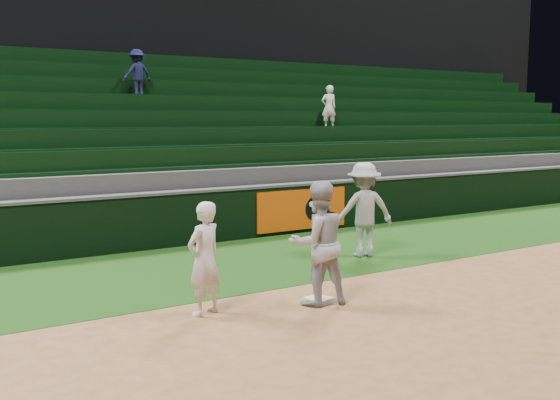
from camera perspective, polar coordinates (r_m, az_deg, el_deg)
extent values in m
plane|color=brown|center=(10.00, 3.69, -9.14)|extent=(70.00, 70.00, 0.00)
cube|color=#12350D|center=(12.49, -4.34, -5.76)|extent=(36.00, 4.20, 0.01)
cube|color=black|center=(26.05, -19.71, 13.97)|extent=(40.00, 12.00, 12.00)
cube|color=silver|center=(9.87, 3.54, -9.13)|extent=(0.44, 0.44, 0.08)
imported|color=silver|center=(9.15, -6.94, -5.33)|extent=(0.72, 0.60, 1.67)
imported|color=#A0A2AA|center=(9.58, 3.49, -3.97)|extent=(1.04, 0.87, 1.92)
imported|color=#989CA5|center=(13.00, 7.67, -0.88)|extent=(1.43, 1.08, 1.95)
cube|color=black|center=(14.33, -8.41, -1.68)|extent=(36.00, 0.35, 1.20)
cube|color=#D84C0A|center=(15.58, 2.05, -0.87)|extent=(2.60, 0.05, 1.00)
cylinder|color=black|center=(15.78, 3.32, -0.77)|extent=(0.64, 0.02, 0.64)
cylinder|color=white|center=(15.66, 2.92, -0.39)|extent=(0.14, 0.02, 0.14)
cube|color=#424244|center=(14.24, -8.46, 0.79)|extent=(36.00, 0.40, 0.06)
cube|color=#363639|center=(14.96, -9.53, -0.45)|extent=(36.00, 0.85, 1.65)
cube|color=black|center=(15.08, -9.98, 3.72)|extent=(36.00, 0.14, 0.50)
cube|color=black|center=(14.94, -9.72, 2.88)|extent=(36.00, 0.45, 0.08)
cube|color=#363639|center=(15.71, -10.72, 0.73)|extent=(36.00, 0.85, 2.10)
cube|color=black|center=(15.85, -11.17, 5.49)|extent=(36.00, 0.14, 0.50)
cube|color=black|center=(15.70, -10.93, 4.72)|extent=(36.00, 0.45, 0.08)
cube|color=#363639|center=(16.48, -11.80, 1.80)|extent=(36.00, 0.85, 2.55)
cube|color=black|center=(16.65, -12.24, 7.10)|extent=(36.00, 0.14, 0.50)
cube|color=black|center=(16.49, -12.02, 6.38)|extent=(36.00, 0.45, 0.08)
cube|color=#363639|center=(17.26, -12.78, 2.77)|extent=(36.00, 0.85, 3.00)
cube|color=black|center=(17.45, -13.23, 8.56)|extent=(36.00, 0.14, 0.50)
cube|color=black|center=(17.29, -13.03, 7.88)|extent=(36.00, 0.45, 0.08)
cube|color=#363639|center=(18.05, -13.69, 3.66)|extent=(36.00, 0.85, 3.45)
cube|color=black|center=(18.28, -14.13, 9.89)|extent=(36.00, 0.14, 0.50)
cube|color=black|center=(18.11, -13.94, 9.25)|extent=(36.00, 0.45, 0.08)
cube|color=#363639|center=(18.85, -14.51, 4.47)|extent=(36.00, 0.85, 3.90)
cube|color=black|center=(19.11, -14.96, 11.10)|extent=(36.00, 0.14, 0.50)
cube|color=black|center=(18.94, -14.79, 10.50)|extent=(36.00, 0.45, 0.08)
cube|color=#363639|center=(19.65, -15.27, 5.21)|extent=(36.00, 0.85, 4.35)
cube|color=black|center=(19.96, -15.73, 12.20)|extent=(36.00, 0.14, 0.50)
cube|color=black|center=(19.78, -15.57, 11.64)|extent=(36.00, 0.45, 0.08)
imported|color=silver|center=(19.05, 4.48, 8.46)|extent=(0.52, 0.40, 1.29)
imported|color=black|center=(18.12, -12.91, 11.23)|extent=(0.92, 0.63, 1.31)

